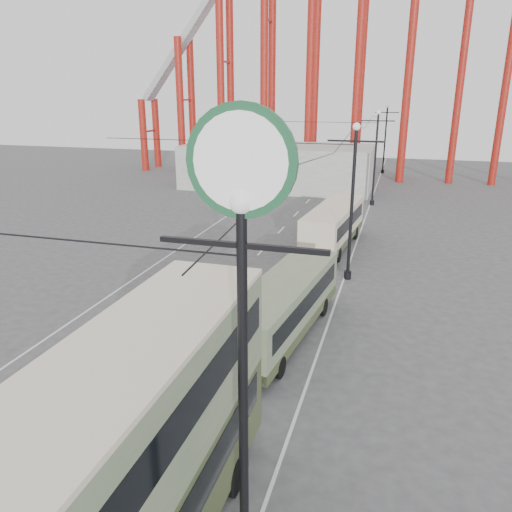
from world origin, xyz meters
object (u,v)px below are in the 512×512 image
(double_decker_bus, at_px, (129,460))
(pedestrian, at_px, (193,336))
(lamp_post_near, at_px, (242,268))
(single_decker_cream, at_px, (333,225))
(single_decker_green, at_px, (284,305))

(double_decker_bus, bearing_deg, pedestrian, 106.26)
(lamp_post_near, relative_size, single_decker_cream, 1.07)
(double_decker_bus, distance_m, single_decker_cream, 27.77)
(single_decker_cream, bearing_deg, double_decker_bus, -85.90)
(double_decker_bus, distance_m, single_decker_green, 13.01)
(lamp_post_near, bearing_deg, single_decker_green, 99.13)
(lamp_post_near, distance_m, single_decker_green, 14.06)
(double_decker_bus, distance_m, pedestrian, 10.61)
(single_decker_green, height_order, pedestrian, single_decker_green)
(double_decker_bus, bearing_deg, single_decker_green, 88.13)
(pedestrian, bearing_deg, single_decker_cream, -131.25)
(pedestrian, bearing_deg, double_decker_bus, 75.99)
(lamp_post_near, height_order, single_decker_cream, lamp_post_near)
(double_decker_bus, xyz_separation_m, single_decker_green, (0.47, 12.88, -1.75))
(single_decker_cream, relative_size, pedestrian, 5.01)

